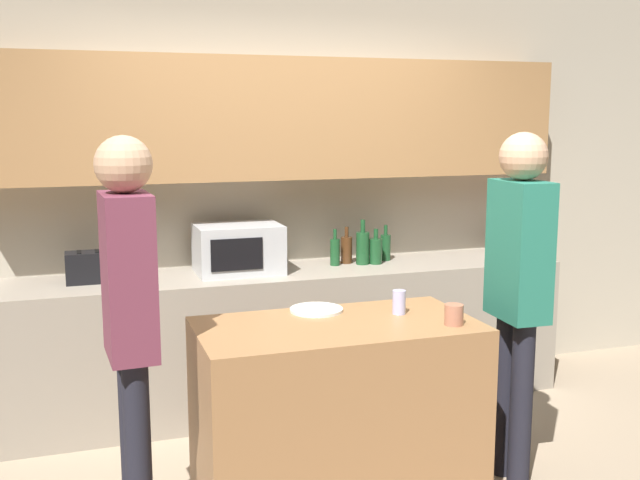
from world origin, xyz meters
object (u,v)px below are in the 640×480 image
Objects in this scene: toaster at (89,267)px; bottle_0 at (335,251)px; potted_plant at (497,227)px; bottle_1 at (347,249)px; cup_0 at (454,315)px; microwave at (238,249)px; bottle_2 at (363,247)px; person_left at (518,277)px; cup_1 at (399,302)px; bottle_4 at (386,247)px; plate_on_island at (316,310)px; person_center at (130,307)px; bottle_3 at (376,250)px.

toaster is 1.53m from bottle_0.
bottle_1 is at bearing 176.41° from potted_plant.
bottle_0 is at bearing 90.99° from cup_0.
microwave is 0.75m from bottle_1.
toaster reaches higher than cup_0.
bottle_2 is at bearing 179.86° from potted_plant.
cup_0 is 0.05× the size of person_left.
bottle_0 is at bearing 84.20° from cup_1.
bottle_2 is at bearing 0.27° from microwave.
toaster is (-0.89, 0.00, -0.06)m from microwave.
microwave is 0.89m from toaster.
bottle_1 is at bearing 2.39° from toaster.
bottle_2 reaches higher than bottle_4.
plate_on_island is 0.15× the size of person_center.
bottle_0 is at bearing -154.54° from bottle_1.
toaster is 0.89× the size of bottle_2.
bottle_3 is 0.13× the size of person_center.
person_left is (0.18, -1.37, 0.09)m from bottle_3.
cup_1 is at bearing 92.06° from person_center.
bottle_1 is 0.93× the size of plate_on_island.
person_left is (1.99, -1.38, 0.09)m from toaster.
bottle_1 is 1.31m from plate_on_island.
toaster is 1.63m from bottle_1.
bottle_3 reaches higher than cup_1.
bottle_0 is 1.00× the size of bottle_4.
person_left and person_center have the same top height.
microwave is 5.45× the size of cup_0.
bottle_4 is 1.45m from cup_1.
potted_plant is at bearing 33.32° from plate_on_island.
person_left is at bearing -82.31° from bottle_3.
bottle_3 is (0.91, -0.01, -0.06)m from microwave.
person_left is at bearing -10.33° from cup_1.
person_left is (0.59, -0.11, 0.11)m from cup_1.
microwave is at bearing 111.89° from cup_1.
potted_plant reaches higher than bottle_2.
person_left is (0.36, -1.45, 0.09)m from bottle_1.
bottle_3 is 1.38m from person_left.
bottle_3 is 0.97× the size of bottle_4.
bottle_0 is 0.98× the size of bottle_1.
person_center reaches higher than microwave.
cup_0 is at bearing -127.07° from potted_plant.
bottle_3 is (1.80, -0.01, -0.00)m from toaster.
bottle_0 is at bearing 20.65° from person_left.
bottle_3 is 2.43× the size of cup_0.
cup_1 is (-1.31, -1.27, -0.12)m from potted_plant.
bottle_2 is 0.17× the size of person_left.
person_center is (-1.42, 0.14, 0.12)m from cup_0.
potted_plant reaches higher than cup_1.
bottle_4 is 0.14× the size of person_left.
potted_plant is at bearing -5.66° from bottle_4.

